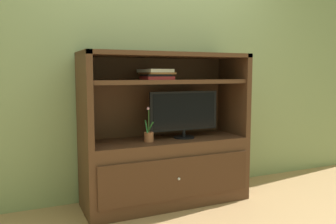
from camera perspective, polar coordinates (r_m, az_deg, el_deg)
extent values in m
plane|color=tan|center=(2.98, 2.86, -17.01)|extent=(8.00, 8.00, 0.00)
cube|color=#8C9E6B|center=(3.43, -2.76, 9.97)|extent=(6.00, 0.10, 2.80)
cube|color=#4C2D1C|center=(3.23, -0.37, -9.60)|extent=(1.50, 0.51, 0.59)
cube|color=#462A19|center=(3.00, 1.70, -10.87)|extent=(1.38, 0.02, 0.36)
sphere|color=silver|center=(2.98, 1.82, -10.94)|extent=(0.02, 0.02, 0.02)
cube|color=#4C2D1C|center=(2.90, -13.65, 2.12)|extent=(0.05, 0.51, 0.77)
cube|color=#4C2D1C|center=(3.46, 10.70, 2.85)|extent=(0.05, 0.51, 0.77)
cube|color=#4C2D1C|center=(3.33, -2.06, 2.82)|extent=(1.50, 0.02, 0.77)
cube|color=#4C2D1C|center=(3.11, -0.38, 9.35)|extent=(1.50, 0.51, 0.04)
cube|color=#4C2D1C|center=(3.10, -0.38, 5.05)|extent=(1.40, 0.46, 0.04)
cylinder|color=black|center=(3.21, 2.64, -4.15)|extent=(0.19, 0.19, 0.01)
cylinder|color=black|center=(3.20, 2.64, -3.51)|extent=(0.03, 0.03, 0.06)
cube|color=black|center=(3.17, 2.66, 0.21)|extent=(0.67, 0.02, 0.36)
cube|color=black|center=(3.16, 2.77, 0.19)|extent=(0.63, 0.00, 0.32)
cylinder|color=#B26642|center=(3.02, -3.17, -4.13)|extent=(0.08, 0.08, 0.08)
cylinder|color=#3D6B33|center=(3.00, -3.18, -1.30)|extent=(0.01, 0.01, 0.22)
cube|color=#2D7A38|center=(3.02, -2.85, -2.38)|extent=(0.03, 0.08, 0.09)
cube|color=#2D7A38|center=(3.00, -3.57, -2.42)|extent=(0.03, 0.11, 0.10)
sphere|color=#DB9EC6|center=(2.98, -3.30, 0.60)|extent=(0.03, 0.03, 0.03)
cube|color=red|center=(3.06, -1.83, 5.62)|extent=(0.25, 0.25, 0.03)
cube|color=black|center=(3.08, -1.98, 6.05)|extent=(0.23, 0.28, 0.02)
cube|color=#A56638|center=(3.08, -1.85, 6.38)|extent=(0.25, 0.31, 0.02)
cube|color=silver|center=(3.06, -2.13, 6.79)|extent=(0.25, 0.31, 0.03)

